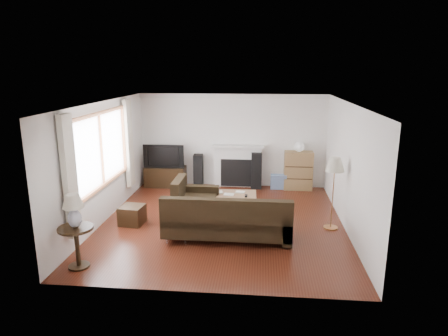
# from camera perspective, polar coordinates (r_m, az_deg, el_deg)

# --- Properties ---
(room) EXTENTS (5.10, 5.60, 2.54)m
(room) POSITION_cam_1_polar(r_m,az_deg,el_deg) (8.14, -0.20, 0.51)
(room) COLOR #4D1D11
(room) RESTS_ON ground
(window) EXTENTS (0.12, 2.74, 1.54)m
(window) POSITION_cam_1_polar(r_m,az_deg,el_deg) (8.47, -17.08, 2.51)
(window) COLOR #925836
(window) RESTS_ON room
(curtain_near) EXTENTS (0.10, 0.35, 2.10)m
(curtain_near) POSITION_cam_1_polar(r_m,az_deg,el_deg) (7.14, -21.18, -1.17)
(curtain_near) COLOR silver
(curtain_near) RESTS_ON room
(curtain_far) EXTENTS (0.10, 0.35, 2.10)m
(curtain_far) POSITION_cam_1_polar(r_m,az_deg,el_deg) (9.88, -13.44, 3.45)
(curtain_far) COLOR silver
(curtain_far) RESTS_ON room
(fireplace) EXTENTS (1.40, 0.26, 1.15)m
(fireplace) POSITION_cam_1_polar(r_m,az_deg,el_deg) (10.84, 1.96, 0.30)
(fireplace) COLOR white
(fireplace) RESTS_ON room
(tv_stand) EXTENTS (1.10, 0.49, 0.55)m
(tv_stand) POSITION_cam_1_polar(r_m,az_deg,el_deg) (11.05, -8.36, -1.19)
(tv_stand) COLOR black
(tv_stand) RESTS_ON ground
(television) EXTENTS (1.09, 0.14, 0.63)m
(television) POSITION_cam_1_polar(r_m,az_deg,el_deg) (10.91, -8.47, 1.79)
(television) COLOR black
(television) RESTS_ON tv_stand
(speaker_left) EXTENTS (0.26, 0.31, 0.89)m
(speaker_left) POSITION_cam_1_polar(r_m,az_deg,el_deg) (10.90, -3.68, -0.36)
(speaker_left) COLOR black
(speaker_left) RESTS_ON ground
(speaker_right) EXTENTS (0.29, 0.34, 0.97)m
(speaker_right) POSITION_cam_1_polar(r_m,az_deg,el_deg) (10.76, 4.63, -0.33)
(speaker_right) COLOR black
(speaker_right) RESTS_ON ground
(bookshelf) EXTENTS (0.75, 0.35, 1.03)m
(bookshelf) POSITION_cam_1_polar(r_m,az_deg,el_deg) (10.78, 10.55, -0.36)
(bookshelf) COLOR olive
(bookshelf) RESTS_ON ground
(globe_lamp) EXTENTS (0.26, 0.26, 0.26)m
(globe_lamp) POSITION_cam_1_polar(r_m,az_deg,el_deg) (10.64, 10.71, 3.00)
(globe_lamp) COLOR white
(globe_lamp) RESTS_ON bookshelf
(sectional_sofa) EXTENTS (2.60, 1.90, 0.84)m
(sectional_sofa) POSITION_cam_1_polar(r_m,az_deg,el_deg) (7.60, 0.50, -7.06)
(sectional_sofa) COLOR black
(sectional_sofa) RESTS_ON ground
(coffee_table) EXTENTS (1.21, 0.69, 0.47)m
(coffee_table) POSITION_cam_1_polar(r_m,az_deg,el_deg) (8.92, 0.74, -5.07)
(coffee_table) COLOR #8D6443
(coffee_table) RESTS_ON ground
(footstool) EXTENTS (0.51, 0.51, 0.39)m
(footstool) POSITION_cam_1_polar(r_m,az_deg,el_deg) (8.56, -12.99, -6.55)
(footstool) COLOR black
(footstool) RESTS_ON ground
(floor_lamp) EXTENTS (0.46, 0.46, 1.47)m
(floor_lamp) POSITION_cam_1_polar(r_m,az_deg,el_deg) (8.24, 15.30, -3.55)
(floor_lamp) COLOR #A76C3A
(floor_lamp) RESTS_ON ground
(side_table) EXTENTS (0.56, 0.56, 0.70)m
(side_table) POSITION_cam_1_polar(r_m,az_deg,el_deg) (6.99, -20.22, -10.57)
(side_table) COLOR black
(side_table) RESTS_ON ground
(table_lamp) EXTENTS (0.34, 0.34, 0.54)m
(table_lamp) POSITION_cam_1_polar(r_m,az_deg,el_deg) (6.76, -20.67, -5.78)
(table_lamp) COLOR silver
(table_lamp) RESTS_ON side_table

